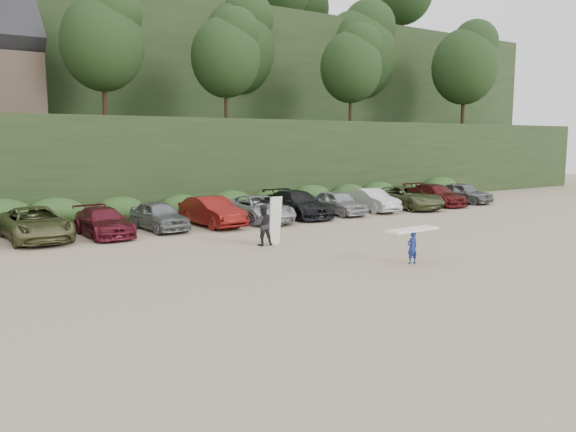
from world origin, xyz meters
TOP-DOWN VIEW (x-y plane):
  - ground at (0.00, 0.00)m, footprint 120.00×120.00m
  - hillside_backdrop at (-0.26, 35.93)m, footprint 90.00×41.50m
  - parked_cars at (1.11, 10.07)m, footprint 37.28×6.23m
  - child_surfer at (0.16, -2.66)m, footprint 2.26×0.72m
  - adult_surfer at (-2.58, 3.56)m, footprint 1.37×0.89m

SIDE VIEW (x-z plane):
  - ground at x=0.00m, z-range 0.00..0.00m
  - parked_cars at x=1.11m, z-range -0.04..1.55m
  - child_surfer at x=0.16m, z-range 0.24..1.58m
  - adult_surfer at x=-2.58m, z-range -0.15..2.00m
  - hillside_backdrop at x=-0.26m, z-range -2.78..25.22m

